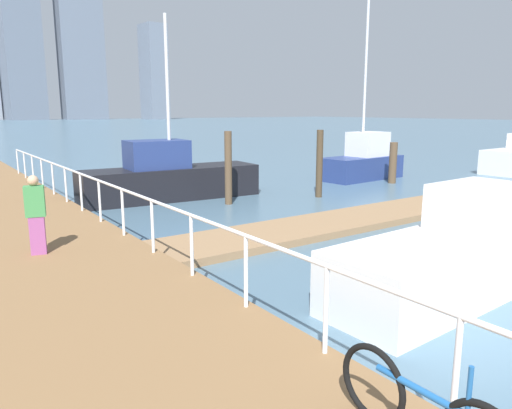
{
  "coord_description": "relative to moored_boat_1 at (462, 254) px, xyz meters",
  "views": [
    {
      "loc": [
        -6.79,
        -1.94,
        3.18
      ],
      "look_at": [
        -0.9,
        6.41,
        1.16
      ],
      "focal_mm": 33.89,
      "sensor_mm": 36.0,
      "label": 1
    }
  ],
  "objects": [
    {
      "name": "pedestrian_0",
      "position": [
        -5.94,
        5.29,
        0.52
      ],
      "size": [
        0.4,
        0.31,
        1.55
      ],
      "color": "#994C8C",
      "rests_on": "boardwalk"
    },
    {
      "name": "ground_plane",
      "position": [
        -0.93,
        17.34,
        -0.68
      ],
      "size": [
        300.0,
        300.0,
        0.0
      ],
      "primitive_type": "plane",
      "color": "slate"
    },
    {
      "name": "skyline_tower_5",
      "position": [
        40.81,
        164.94,
        28.01
      ],
      "size": [
        13.97,
        8.97,
        57.37
      ],
      "primitive_type": "cube",
      "rotation": [
        0.0,
        0.0,
        -0.03
      ],
      "color": "slate",
      "rests_on": "ground_plane"
    },
    {
      "name": "dock_piling_0",
      "position": [
        0.87,
        9.19,
        0.56
      ],
      "size": [
        0.25,
        0.25,
        2.48
      ],
      "primitive_type": "cylinder",
      "color": "brown",
      "rests_on": "ground_plane"
    },
    {
      "name": "boardwalk_railing",
      "position": [
        -4.08,
        6.53,
        0.56
      ],
      "size": [
        0.06,
        24.62,
        1.08
      ],
      "color": "white",
      "rests_on": "boardwalk"
    },
    {
      "name": "dock_piling_4",
      "position": [
        9.32,
        9.15,
        0.22
      ],
      "size": [
        0.34,
        0.34,
        1.78
      ],
      "primitive_type": "cylinder",
      "color": "brown",
      "rests_on": "ground_plane"
    },
    {
      "name": "skyline_tower_6",
      "position": [
        60.74,
        151.94,
        14.75
      ],
      "size": [
        7.29,
        9.03,
        30.86
      ],
      "primitive_type": "cube",
      "rotation": [
        0.0,
        0.0,
        0.07
      ],
      "color": "slate",
      "rests_on": "ground_plane"
    },
    {
      "name": "moored_boat_1",
      "position": [
        0.0,
        0.0,
        0.0
      ],
      "size": [
        5.68,
        1.85,
        1.87
      ],
      "color": "white",
      "rests_on": "ground_plane"
    },
    {
      "name": "moored_boat_2",
      "position": [
        9.27,
        10.82,
        0.17
      ],
      "size": [
        4.34,
        1.98,
        8.87
      ],
      "color": "navy",
      "rests_on": "ground_plane"
    },
    {
      "name": "moored_boat_3",
      "position": [
        -0.37,
        11.3,
        0.1
      ],
      "size": [
        6.51,
        2.24,
        6.39
      ],
      "color": "black",
      "rests_on": "ground_plane"
    },
    {
      "name": "floating_dock",
      "position": [
        2.62,
        4.8,
        -0.59
      ],
      "size": [
        14.08,
        2.0,
        0.18
      ],
      "primitive_type": "cube",
      "color": "#93704C",
      "rests_on": "ground_plane"
    },
    {
      "name": "dock_piling_5",
      "position": [
        4.32,
        8.43,
        0.56
      ],
      "size": [
        0.24,
        0.24,
        2.46
      ],
      "primitive_type": "cylinder",
      "color": "#473826",
      "rests_on": "ground_plane"
    },
    {
      "name": "skyline_tower_4",
      "position": [
        22.56,
        166.37,
        25.86
      ],
      "size": [
        11.58,
        13.36,
        53.07
      ],
      "primitive_type": "cube",
      "rotation": [
        0.0,
        0.0,
        0.05
      ],
      "color": "slate",
      "rests_on": "ground_plane"
    }
  ]
}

